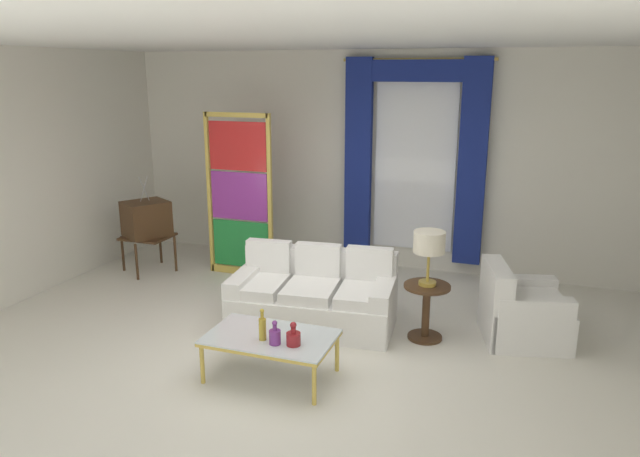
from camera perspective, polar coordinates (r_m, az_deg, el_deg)
ground_plane at (r=6.08m, az=-2.89°, el=-11.71°), size 16.00×16.00×0.00m
wall_rear at (r=8.43m, az=4.97°, el=6.54°), size 8.00×0.12×3.00m
wall_left at (r=8.13m, az=-25.95°, el=4.78°), size 0.12×7.00×3.00m
ceiling_slab at (r=6.19m, az=-0.31°, el=17.69°), size 8.00×7.60×0.04m
curtained_window at (r=8.10m, az=9.04°, el=7.79°), size 2.00×0.17×2.70m
couch_white_long at (r=6.60m, az=-0.52°, el=-6.55°), size 1.84×1.09×0.86m
coffee_table at (r=5.47m, az=-4.77°, el=-10.55°), size 1.15×0.70×0.41m
bottle_blue_decanter at (r=5.34m, az=-5.59°, el=-9.44°), size 0.06×0.06×0.29m
bottle_crystal_tall at (r=5.27m, az=-4.35°, el=-10.24°), size 0.10×0.10×0.22m
bottle_amber_squat at (r=5.24m, az=-2.57°, el=-10.40°), size 0.13×0.13×0.22m
vintage_tv at (r=8.49m, az=-16.33°, el=0.74°), size 0.74×0.76×1.35m
armchair_white at (r=6.55m, az=18.58°, el=-7.72°), size 0.99×0.98×0.80m
stained_glass_divider at (r=8.01m, az=-7.76°, el=2.80°), size 0.95×0.05×2.20m
peacock_figurine at (r=7.71m, az=-5.43°, el=-4.09°), size 0.44×0.60×0.50m
round_side_table at (r=6.30m, az=10.16°, el=-7.40°), size 0.48×0.48×0.59m
table_lamp_brass at (r=6.08m, az=10.45°, el=-1.52°), size 0.32×0.32×0.57m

